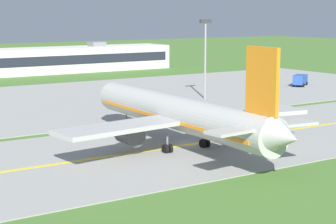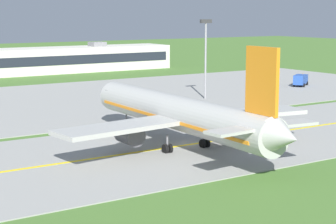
% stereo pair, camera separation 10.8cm
% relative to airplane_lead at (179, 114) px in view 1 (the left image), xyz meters
% --- Properties ---
extents(ground_plane, '(500.00, 500.00, 0.00)m').
position_rel_airplane_lead_xyz_m(ground_plane, '(1.53, 0.58, -4.13)').
color(ground_plane, '#47702D').
extents(taxiway_strip, '(240.00, 28.00, 0.10)m').
position_rel_airplane_lead_xyz_m(taxiway_strip, '(1.53, 0.58, -4.08)').
color(taxiway_strip, gray).
rests_on(taxiway_strip, ground).
extents(apron_pad, '(140.00, 52.00, 0.10)m').
position_rel_airplane_lead_xyz_m(apron_pad, '(11.53, 42.58, -4.08)').
color(apron_pad, gray).
rests_on(apron_pad, ground).
extents(taxiway_centreline, '(220.00, 0.60, 0.01)m').
position_rel_airplane_lead_xyz_m(taxiway_centreline, '(1.53, 0.58, -4.03)').
color(taxiway_centreline, yellow).
rests_on(taxiway_centreline, taxiway_strip).
extents(airplane_lead, '(32.51, 39.57, 12.70)m').
position_rel_airplane_lead_xyz_m(airplane_lead, '(0.00, 0.00, 0.00)').
color(airplane_lead, '#ADADA8').
rests_on(airplane_lead, ground).
extents(service_truck_fuel, '(6.15, 4.98, 2.60)m').
position_rel_airplane_lead_xyz_m(service_truck_fuel, '(55.44, 34.94, -2.60)').
color(service_truck_fuel, '#264CA5').
rests_on(service_truck_fuel, ground).
extents(terminal_building, '(67.73, 12.07, 7.86)m').
position_rel_airplane_lead_xyz_m(terminal_building, '(21.39, 92.99, -0.79)').
color(terminal_building, beige).
rests_on(terminal_building, ground).
extents(apron_light_mast, '(2.40, 0.50, 14.70)m').
position_rel_airplane_lead_xyz_m(apron_light_mast, '(26.45, 30.69, 5.19)').
color(apron_light_mast, gray).
rests_on(apron_light_mast, ground).
extents(traffic_cone_mid_edge, '(0.44, 0.44, 0.60)m').
position_rel_airplane_lead_xyz_m(traffic_cone_mid_edge, '(-4.62, 13.02, -3.83)').
color(traffic_cone_mid_edge, orange).
rests_on(traffic_cone_mid_edge, ground).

